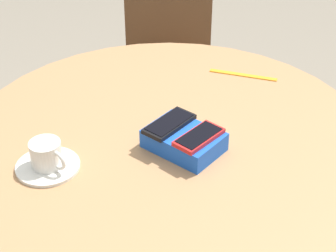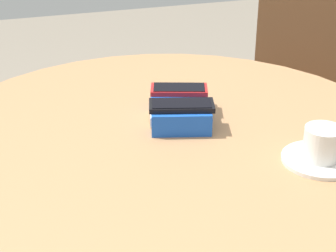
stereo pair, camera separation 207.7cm
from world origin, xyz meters
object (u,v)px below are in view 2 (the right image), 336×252
phone_black (182,105)px  coffee_cup (322,142)px  phone_box (180,110)px  saucer (320,160)px  round_table (168,184)px  phone_red (179,89)px  chair_near_window (290,113)px

phone_black → coffee_cup: size_ratio=1.50×
phone_box → saucer: size_ratio=1.36×
round_table → phone_red: phone_red is taller
phone_box → coffee_cup: coffee_cup is taller
round_table → coffee_cup: size_ratio=10.60×
phone_black → saucer: 0.31m
round_table → phone_red: size_ratio=7.53×
phone_box → coffee_cup: (0.26, 0.20, 0.02)m
saucer → phone_red: bearing=-149.3°
phone_red → saucer: bearing=30.7°
phone_red → round_table: bearing=-30.2°
saucer → coffee_cup: size_ratio=1.50×
saucer → chair_near_window: (-0.80, 0.42, -0.31)m
phone_red → saucer: phone_red is taller
round_table → chair_near_window: chair_near_window is taller
phone_red → coffee_cup: (0.31, 0.18, -0.01)m
round_table → saucer: bearing=50.3°
phone_box → phone_black: 0.05m
phone_red → saucer: (0.31, 0.18, -0.05)m
phone_red → chair_near_window: size_ratio=0.16×
phone_box → saucer: phone_box is taller
saucer → chair_near_window: bearing=152.4°
coffee_cup → phone_box: bearing=-143.2°
round_table → phone_box: phone_box is taller
phone_black → coffee_cup: coffee_cup is taller
phone_black → phone_red: bearing=164.1°
chair_near_window → phone_box: bearing=-49.2°
round_table → phone_black: bearing=117.5°
round_table → saucer: (0.20, 0.25, 0.13)m
round_table → saucer: 0.34m
saucer → chair_near_window: 0.95m
phone_red → chair_near_window: chair_near_window is taller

